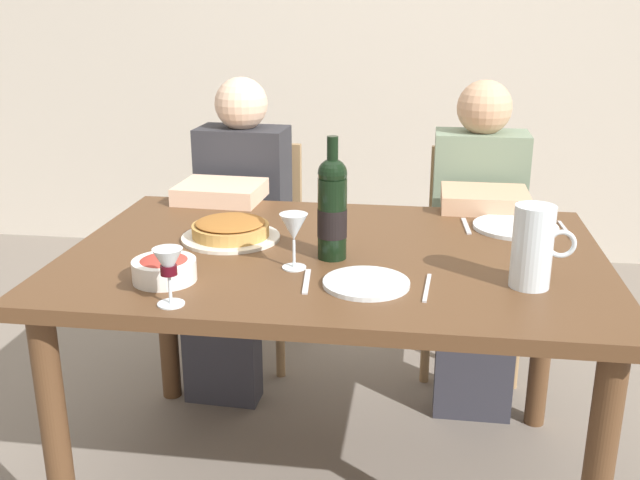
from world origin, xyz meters
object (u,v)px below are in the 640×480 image
at_px(wine_bottle, 333,209).
at_px(wine_glass_right_diner, 294,229).
at_px(wine_glass_left_diner, 168,265).
at_px(chair_right, 472,244).
at_px(diner_left, 236,225).
at_px(salad_bowl, 164,268).
at_px(dinner_plate_left_setting, 366,283).
at_px(diner_right, 478,233).
at_px(water_pitcher, 532,251).
at_px(dining_table, 334,281).
at_px(chair_left, 254,236).
at_px(baked_tart, 231,230).
at_px(dinner_plate_right_setting, 515,227).

relative_size(wine_bottle, wine_glass_right_diner, 2.25).
xyz_separation_m(wine_glass_left_diner, chair_right, (0.78, 1.34, -0.36)).
relative_size(wine_glass_left_diner, diner_left, 0.12).
bearing_deg(salad_bowl, wine_glass_left_diner, -65.50).
relative_size(dinner_plate_left_setting, diner_right, 0.19).
bearing_deg(salad_bowl, wine_bottle, 29.92).
distance_m(wine_bottle, water_pitcher, 0.53).
height_order(water_pitcher, wine_glass_right_diner, water_pitcher).
xyz_separation_m(dining_table, water_pitcher, (0.51, -0.19, 0.18)).
distance_m(dining_table, chair_left, 1.01).
bearing_deg(salad_bowl, baked_tart, 77.30).
xyz_separation_m(baked_tart, wine_glass_left_diner, (-0.01, -0.49, 0.07)).
distance_m(dining_table, salad_bowl, 0.50).
relative_size(dining_table, chair_right, 1.72).
height_order(wine_glass_left_diner, dinner_plate_right_setting, wine_glass_left_diner).
distance_m(wine_bottle, chair_left, 1.12).
bearing_deg(dinner_plate_left_setting, wine_glass_right_diner, 154.59).
bearing_deg(diner_right, dining_table, 56.57).
bearing_deg(wine_glass_left_diner, wine_glass_right_diner, 49.02).
distance_m(dining_table, diner_right, 0.81).
bearing_deg(water_pitcher, wine_glass_right_diner, 175.93).
distance_m(salad_bowl, diner_left, 0.95).
distance_m(dining_table, dinner_plate_right_setting, 0.61).
bearing_deg(diner_left, dining_table, 128.02).
height_order(wine_bottle, dinner_plate_left_setting, wine_bottle).
distance_m(wine_glass_left_diner, dinner_plate_left_setting, 0.49).
distance_m(baked_tart, salad_bowl, 0.36).
height_order(wine_bottle, wine_glass_left_diner, wine_bottle).
height_order(baked_tart, dinner_plate_left_setting, baked_tart).
relative_size(dining_table, water_pitcher, 7.24).
bearing_deg(baked_tart, dinner_plate_left_setting, -35.95).
bearing_deg(chair_left, water_pitcher, 134.50).
height_order(wine_bottle, baked_tart, wine_bottle).
distance_m(chair_left, diner_left, 0.26).
bearing_deg(wine_bottle, chair_right, 65.21).
bearing_deg(chair_right, water_pitcher, 93.27).
height_order(chair_right, diner_right, diner_right).
bearing_deg(water_pitcher, dinner_plate_right_setting, 87.76).
bearing_deg(dinner_plate_left_setting, chair_right, 73.62).
bearing_deg(baked_tart, dining_table, -11.55).
relative_size(dinner_plate_right_setting, diner_left, 0.22).
bearing_deg(dining_table, wine_bottle, -86.91).
relative_size(salad_bowl, wine_glass_left_diner, 1.17).
xyz_separation_m(dining_table, diner_left, (-0.46, 0.65, -0.05)).
height_order(dining_table, salad_bowl, salad_bowl).
height_order(salad_bowl, chair_left, chair_left).
xyz_separation_m(dinner_plate_left_setting, dinner_plate_right_setting, (0.42, 0.53, 0.00)).
bearing_deg(chair_left, wine_glass_right_diner, 111.96).
xyz_separation_m(dining_table, wine_glass_right_diner, (-0.09, -0.15, 0.20)).
distance_m(dining_table, wine_glass_left_diner, 0.57).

